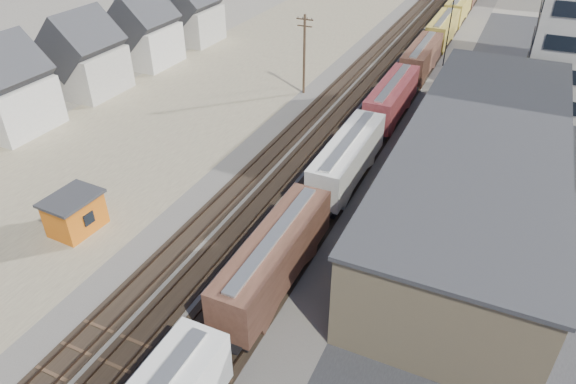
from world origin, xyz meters
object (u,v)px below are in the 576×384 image
at_px(utility_pole_north, 304,53).
at_px(freight_train, 408,76).
at_px(parked_car_blue, 553,140).
at_px(maintenance_shed, 75,213).

bearing_deg(utility_pole_north, freight_train, 19.03).
xyz_separation_m(utility_pole_north, parked_car_blue, (29.64, -2.38, -4.58)).
bearing_deg(parked_car_blue, utility_pole_north, 148.43).
distance_m(utility_pole_north, maintenance_shed, 35.03).
height_order(freight_train, maintenance_shed, freight_train).
relative_size(freight_train, utility_pole_north, 11.97).
bearing_deg(maintenance_shed, parked_car_blue, 42.48).
relative_size(utility_pole_north, maintenance_shed, 2.20).
xyz_separation_m(freight_train, maintenance_shed, (-17.66, -38.67, -1.15)).
distance_m(maintenance_shed, parked_car_blue, 47.47).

